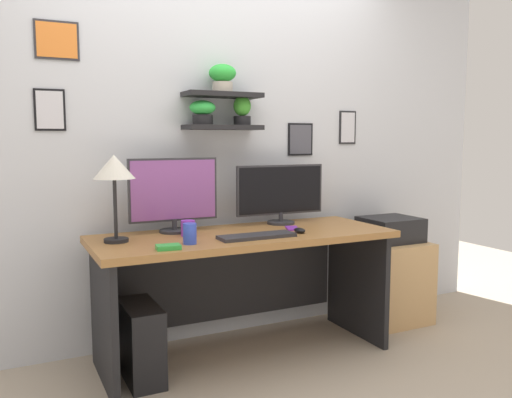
{
  "coord_description": "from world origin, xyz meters",
  "views": [
    {
      "loc": [
        -1.28,
        -2.77,
        1.3
      ],
      "look_at": [
        0.1,
        0.05,
        0.94
      ],
      "focal_mm": 37.0,
      "sensor_mm": 36.0,
      "label": 1
    }
  ],
  "objects": [
    {
      "name": "computer_mouse",
      "position": [
        0.3,
        -0.13,
        0.77
      ],
      "size": [
        0.06,
        0.09,
        0.03
      ],
      "primitive_type": "ellipsoid",
      "color": "black",
      "rests_on": "desk"
    },
    {
      "name": "monitor_right",
      "position": [
        0.36,
        0.22,
        0.95
      ],
      "size": [
        0.62,
        0.18,
        0.38
      ],
      "color": "#2D2D33",
      "rests_on": "desk"
    },
    {
      "name": "scissors_tray",
      "position": [
        -0.54,
        -0.25,
        0.76
      ],
      "size": [
        0.13,
        0.09,
        0.02
      ],
      "primitive_type": "cube",
      "rotation": [
        0.0,
        0.0,
        -0.11
      ],
      "color": "green",
      "rests_on": "desk"
    },
    {
      "name": "water_cup",
      "position": [
        -0.39,
        -0.16,
        0.81
      ],
      "size": [
        0.07,
        0.07,
        0.11
      ],
      "primitive_type": "cylinder",
      "color": "blue",
      "rests_on": "desk"
    },
    {
      "name": "computer_tower_left",
      "position": [
        -0.64,
        -0.04,
        0.21
      ],
      "size": [
        0.18,
        0.4,
        0.42
      ],
      "primitive_type": "cube",
      "color": "black",
      "rests_on": "ground"
    },
    {
      "name": "desk",
      "position": [
        0.0,
        0.06,
        0.54
      ],
      "size": [
        1.76,
        0.68,
        0.75
      ],
      "color": "#9E6B38",
      "rests_on": "ground"
    },
    {
      "name": "desk_lamp",
      "position": [
        -0.73,
        0.06,
        1.13
      ],
      "size": [
        0.22,
        0.22,
        0.47
      ],
      "color": "black",
      "rests_on": "desk"
    },
    {
      "name": "printer",
      "position": [
        1.21,
        0.14,
        0.66
      ],
      "size": [
        0.38,
        0.34,
        0.17
      ],
      "primitive_type": "cube",
      "color": "black",
      "rests_on": "drawer_cabinet"
    },
    {
      "name": "ground_plane",
      "position": [
        0.0,
        0.0,
        0.0
      ],
      "size": [
        8.0,
        8.0,
        0.0
      ],
      "primitive_type": "plane",
      "color": "tan"
    },
    {
      "name": "coffee_mug",
      "position": [
        -0.33,
        0.06,
        0.8
      ],
      "size": [
        0.08,
        0.08,
        0.09
      ],
      "primitive_type": "cylinder",
      "color": "purple",
      "rests_on": "desk"
    },
    {
      "name": "monitor_left",
      "position": [
        -0.36,
        0.22,
        0.98
      ],
      "size": [
        0.54,
        0.18,
        0.44
      ],
      "color": "#2D2D33",
      "rests_on": "desk"
    },
    {
      "name": "keyboard",
      "position": [
        0.0,
        -0.16,
        0.76
      ],
      "size": [
        0.44,
        0.14,
        0.02
      ],
      "primitive_type": "cube",
      "color": "#2D2D33",
      "rests_on": "desk"
    },
    {
      "name": "drawer_cabinet",
      "position": [
        1.21,
        0.14,
        0.29
      ],
      "size": [
        0.44,
        0.5,
        0.57
      ],
      "primitive_type": "cube",
      "color": "tan",
      "rests_on": "ground"
    },
    {
      "name": "cell_phone",
      "position": [
        0.32,
        0.0,
        0.76
      ],
      "size": [
        0.12,
        0.16,
        0.01
      ],
      "primitive_type": "cube",
      "rotation": [
        0.0,
        0.0,
        -0.37
      ],
      "color": "purple",
      "rests_on": "desk"
    },
    {
      "name": "back_wall_assembly",
      "position": [
        -0.0,
        0.44,
        1.36
      ],
      "size": [
        4.4,
        0.24,
        2.7
      ],
      "color": "silver",
      "rests_on": "ground"
    }
  ]
}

